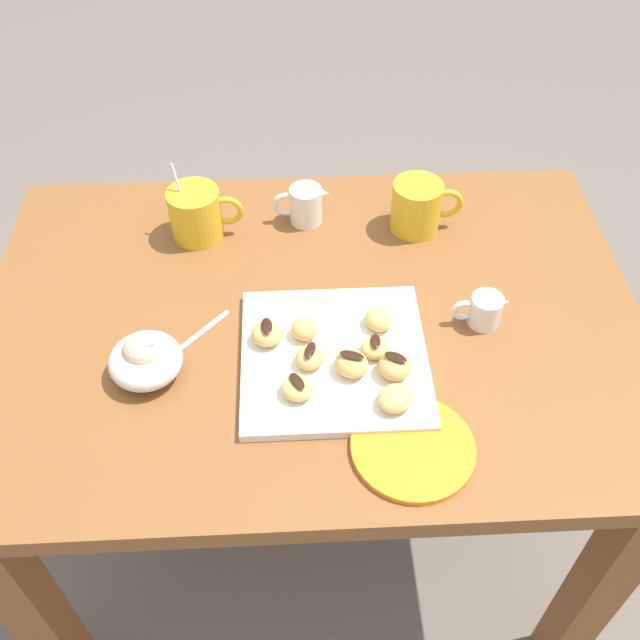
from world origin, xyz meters
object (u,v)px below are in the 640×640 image
Objects in this scene: cream_pitcher_white at (307,204)px; ice_cream_bowl at (145,359)px; dining_table at (312,365)px; beignet_3 at (395,399)px; beignet_4 at (395,366)px; beignet_6 at (352,364)px; beignet_7 at (304,329)px; coffee_mug_mustard_right at (418,205)px; pastry_plate_square at (334,358)px; beignet_2 at (379,319)px; saucer_orange_left at (413,448)px; beignet_0 at (267,334)px; beignet_5 at (297,388)px; beignet_1 at (375,348)px; chocolate_sauce_pitcher at (485,309)px; coffee_mug_mustard_left at (196,212)px; beignet_8 at (310,357)px.

cream_pitcher_white is 0.44m from ice_cream_bowl.
cream_pitcher_white is at bearing 89.64° from dining_table.
beignet_4 reaches higher than beignet_3.
beignet_7 is (-0.07, 0.07, -0.00)m from beignet_6.
pastry_plate_square is at bearing -118.44° from coffee_mug_mustard_right.
dining_table is at bearing 157.68° from beignet_2.
cream_pitcher_white reaches higher than beignet_2.
beignet_2 reaches higher than saucer_orange_left.
coffee_mug_mustard_right is 0.37m from beignet_4.
beignet_2 is at bearing 7.29° from beignet_0.
ice_cream_bowl is 0.37m from beignet_2.
coffee_mug_mustard_right is 2.62× the size of beignet_0.
beignet_5 is at bearing -120.61° from coffee_mug_mustard_right.
pastry_plate_square is 0.29m from ice_cream_bowl.
ice_cream_bowl reaches higher than beignet_0.
beignet_1 is 0.06m from beignet_2.
beignet_4 is (0.12, -0.14, 0.16)m from dining_table.
beignet_7 is (-0.13, 0.08, -0.00)m from beignet_4.
beignet_0 is (-0.10, 0.03, 0.02)m from pastry_plate_square.
dining_table is 0.28m from beignet_3.
pastry_plate_square reaches higher than saucer_orange_left.
dining_table is 0.25m from beignet_4.
saucer_orange_left is at bearing -30.52° from beignet_5.
coffee_mug_mustard_right reaches higher than ice_cream_bowl.
beignet_0 is (-0.07, -0.31, -0.01)m from cream_pitcher_white.
beignet_4 is 1.02× the size of beignet_5.
beignet_4 is at bearing -4.92° from ice_cream_bowl.
chocolate_sauce_pitcher is at bearing 25.09° from beignet_6.
ice_cream_bowl is 0.42m from saucer_orange_left.
beignet_6 is 0.10m from beignet_7.
saucer_orange_left is 3.50× the size of beignet_4.
coffee_mug_mustard_right is 2.94× the size of beignet_1.
saucer_orange_left is 3.35× the size of beignet_6.
coffee_mug_mustard_left is at bearing 126.74° from beignet_3.
beignet_2 is at bearing 33.10° from beignet_8.
beignet_3 and beignet_5 have the same top height.
beignet_0 is at bearing -137.38° from dining_table.
beignet_0 is 0.06m from beignet_7.
beignet_0 is 0.12m from beignet_5.
cream_pitcher_white reaches higher than pastry_plate_square.
beignet_6 reaches higher than beignet_2.
beignet_1 is at bearing -21.81° from beignet_7.
chocolate_sauce_pitcher is (0.28, -0.28, -0.01)m from cream_pitcher_white.
beignet_4 is at bearing -73.27° from cream_pitcher_white.
beignet_0 is (0.18, 0.04, -0.00)m from ice_cream_bowl.
saucer_orange_left is at bearing -74.74° from beignet_3.
saucer_orange_left is 0.13m from beignet_4.
coffee_mug_mustard_left is 1.40× the size of cream_pitcher_white.
coffee_mug_mustard_right is 1.42× the size of chocolate_sauce_pitcher.
beignet_1 is 0.91× the size of beignet_5.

